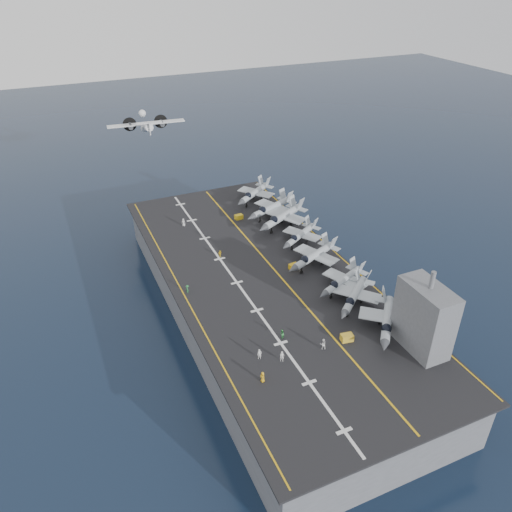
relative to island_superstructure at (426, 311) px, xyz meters
name	(u,v)px	position (x,y,z in m)	size (l,w,h in m)	color
ground	(263,316)	(-15.00, 30.00, -17.90)	(500.00, 500.00, 0.00)	#142135
hull	(264,297)	(-15.00, 30.00, -12.90)	(36.00, 90.00, 10.00)	#56595E
flight_deck	(264,277)	(-15.00, 30.00, -7.70)	(38.00, 92.00, 0.40)	black
foul_line	(277,273)	(-12.00, 30.00, -7.48)	(0.35, 90.00, 0.02)	gold
landing_centerline	(237,283)	(-21.00, 30.00, -7.48)	(0.50, 90.00, 0.02)	silver
deck_edge_port	(184,295)	(-32.00, 30.00, -7.48)	(0.25, 90.00, 0.02)	gold
deck_edge_stbd	(340,257)	(3.50, 30.00, -7.48)	(0.25, 90.00, 0.02)	gold
island_superstructure	(426,311)	(0.00, 0.00, 0.00)	(5.00, 10.00, 15.00)	#56595E
fighter_jet_1	(387,319)	(-2.52, 5.60, -4.93)	(17.11, 17.70, 5.15)	gray
fighter_jet_2	(355,294)	(-3.60, 14.18, -5.07)	(16.72, 16.17, 4.86)	#9099A0
fighter_jet_3	(343,280)	(-2.90, 19.29, -5.16)	(15.91, 13.57, 4.67)	#959DA4
fighter_jet_4	(314,255)	(-3.68, 29.41, -4.94)	(17.46, 14.91, 5.12)	#989FA9
fighter_jet_5	(301,234)	(-1.72, 38.99, -5.21)	(15.86, 14.36, 4.59)	gray
fighter_jet_6	(283,216)	(-1.75, 48.05, -4.69)	(19.33, 17.10, 5.61)	#99A3AA
fighter_jet_7	(272,207)	(-1.98, 53.82, -4.82)	(18.28, 15.60, 5.37)	#9BA1AB
fighter_jet_8	(254,192)	(-2.23, 63.92, -4.94)	(17.69, 16.61, 5.12)	#A1ABB1
tow_cart_a	(347,338)	(-10.30, 6.07, -6.87)	(2.26, 1.65, 1.25)	gold
tow_cart_b	(294,266)	(-8.11, 30.01, -6.93)	(2.04, 1.48, 1.14)	gold
tow_cart_c	(239,217)	(-9.99, 55.94, -6.92)	(2.04, 1.42, 1.16)	gold
crew_0	(263,377)	(-27.52, 3.19, -6.56)	(1.01, 1.28, 1.88)	gold
crew_1	(259,354)	(-25.85, 8.07, -6.55)	(1.29, 1.03, 1.89)	silver
crew_2	(282,334)	(-20.21, 11.15, -6.61)	(1.24, 1.26, 1.77)	green
crew_3	(187,289)	(-31.08, 30.85, -6.69)	(0.65, 0.97, 1.62)	#257C37
crew_4	(220,254)	(-20.62, 40.81, -6.70)	(1.09, 0.86, 1.61)	yellow
crew_5	(183,222)	(-23.70, 57.97, -6.52)	(1.40, 1.35, 1.96)	silver
crew_6	(282,356)	(-22.74, 6.04, -6.52)	(1.38, 1.16, 1.95)	silver
crew_7	(323,344)	(-15.14, 5.93, -6.47)	(1.43, 1.17, 2.05)	white
transport_plane	(147,128)	(-23.83, 88.38, 8.28)	(22.15, 16.10, 4.95)	silver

